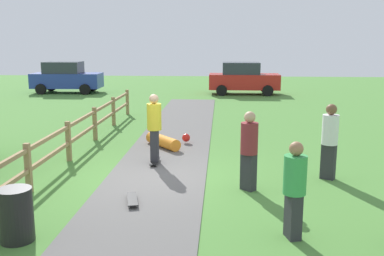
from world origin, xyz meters
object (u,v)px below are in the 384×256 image
skater_riding (154,125)px  bystander_green (295,186)px  parked_car_red (243,78)px  parked_car_blue (66,77)px  bystander_maroon (249,147)px  skater_fallen (165,141)px  skateboard_loose (132,199)px  bystander_white (330,138)px  trash_bin (16,215)px

skater_riding → bystander_green: bearing=-55.4°
parked_car_red → parked_car_blue: same height
bystander_maroon → parked_car_red: (0.70, 17.56, -0.01)m
skater_fallen → skateboard_loose: bearing=-90.8°
skateboard_loose → bystander_green: 3.42m
bystander_green → bystander_maroon: size_ratio=0.94×
skater_riding → bystander_green: skater_riding is taller
skater_riding → parked_car_red: bearing=78.9°
skater_riding → parked_car_red: (3.07, 15.66, -0.10)m
skater_riding → skateboard_loose: size_ratio=2.26×
bystander_white → bystander_green: size_ratio=1.09×
bystander_green → parked_car_blue: (-10.83, 19.95, 0.05)m
skater_riding → skater_fallen: size_ratio=1.32×
bystander_white → parked_car_red: bearing=94.3°
skater_riding → parked_car_blue: (-7.86, 15.66, -0.10)m
trash_bin → parked_car_red: bearing=77.1°
skateboard_loose → bystander_maroon: (2.40, 0.98, 0.89)m
skateboard_loose → skater_fallen: bearing=89.2°
bystander_green → parked_car_red: bearing=89.7°
skater_riding → skateboard_loose: 3.05m
bystander_green → parked_car_blue: size_ratio=0.39×
bystander_maroon → skater_riding: bearing=141.2°
bystander_maroon → parked_car_red: bearing=87.7°
skateboard_loose → bystander_green: bearing=-25.2°
trash_bin → skater_riding: 5.00m
skateboard_loose → parked_car_red: bearing=80.5°
parked_car_red → skater_riding: bearing=-101.1°
skater_fallen → parked_car_red: size_ratio=0.33×
parked_car_red → bystander_white: bearing=-85.7°
skateboard_loose → parked_car_blue: 20.14m
trash_bin → bystander_green: bystander_green is taller
trash_bin → bystander_maroon: 4.88m
skater_fallen → bystander_green: (2.94, -6.21, 0.71)m
bystander_maroon → parked_car_red: 17.57m
bystander_maroon → parked_car_blue: 20.32m
bystander_white → skateboard_loose: bearing=-156.3°
parked_car_blue → skater_riding: bearing=-63.3°
trash_bin → parked_car_blue: parked_car_blue is taller
skater_fallen → parked_car_red: parked_car_red is taller
skater_fallen → bystander_green: size_ratio=0.85×
skater_riding → skateboard_loose: skater_riding is taller
bystander_green → parked_car_blue: bearing=118.5°
trash_bin → bystander_white: bystander_white is taller
skater_riding → parked_car_blue: bearing=116.7°
skateboard_loose → parked_car_blue: (-7.83, 18.54, 0.87)m
bystander_white → trash_bin: bearing=-147.7°
trash_bin → skater_fallen: trash_bin is taller
bystander_white → parked_car_blue: parked_car_blue is taller
parked_car_red → bystander_maroon: bearing=-92.3°
bystander_white → parked_car_red: parked_car_red is taller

